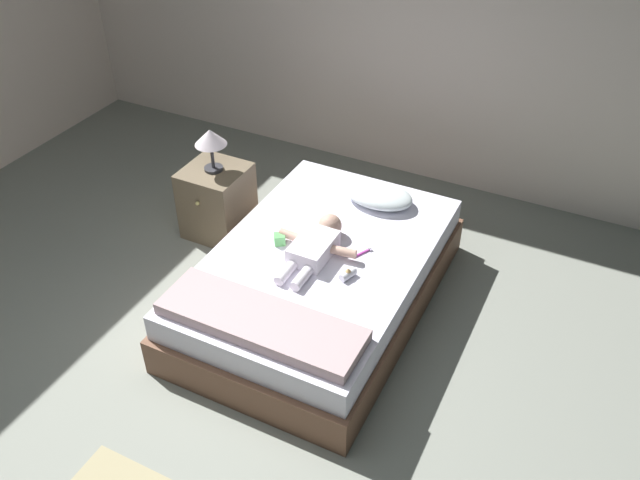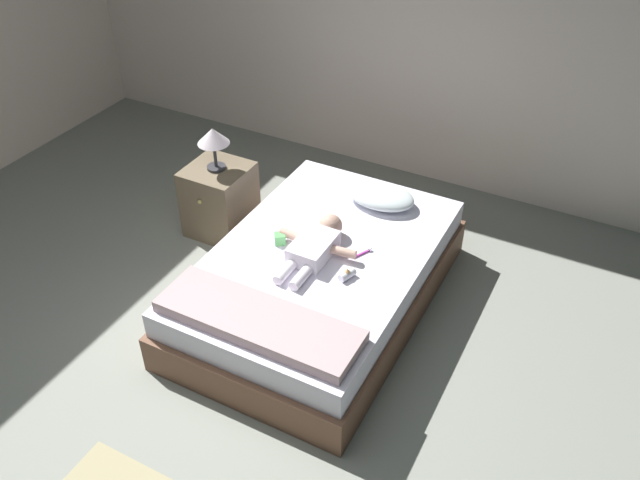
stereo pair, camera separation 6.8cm
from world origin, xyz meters
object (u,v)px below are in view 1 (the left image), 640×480
baby (316,245)px  baby_bottle (348,274)px  pillow (379,195)px  lamp (210,139)px  bed (320,279)px  toy_block (280,239)px  nightstand (217,201)px  toothbrush (363,252)px

baby → baby_bottle: size_ratio=5.42×
pillow → baby: (-0.13, -0.69, 0.00)m
lamp → bed: bearing=-20.6°
toy_block → bed: bearing=6.0°
toy_block → pillow: bearing=61.7°
pillow → baby_bottle: 0.83m
pillow → nightstand: size_ratio=0.89×
toothbrush → lamp: (-1.27, 0.28, 0.34)m
pillow → baby: 0.70m
toy_block → baby_bottle: bearing=-11.9°
bed → baby: bearing=-162.4°
lamp → baby: bearing=-21.4°
pillow → toy_block: bearing=-118.3°
bed → baby_bottle: 0.38m
toothbrush → nightstand: 1.31m
toothbrush → baby_bottle: size_ratio=1.12×
baby → toothbrush: bearing=24.5°
toy_block → baby_bottle: (0.52, -0.11, -0.01)m
bed → baby_bottle: baby_bottle is taller
pillow → lamp: (-1.14, -0.29, 0.29)m
nightstand → lamp: 0.51m
pillow → toothbrush: 0.58m
pillow → toy_block: size_ratio=5.02×
lamp → toy_block: (0.76, -0.42, -0.32)m
toothbrush → baby_bottle: bearing=-86.8°
toothbrush → toy_block: size_ratio=1.43×
baby → toothbrush: 0.30m
toothbrush → toy_block: 0.53m
nightstand → bed: bearing=-20.5°
baby → nightstand: size_ratio=1.22×
pillow → baby_bottle: pillow is taller
toothbrush → bed: bearing=-154.8°
toothbrush → nightstand: nightstand is taller
toothbrush → toy_block: bearing=-164.5°
nightstand → toothbrush: bearing=-12.2°
bed → lamp: lamp is taller
bed → toothbrush: bearing=25.2°
bed → toothbrush: (0.24, 0.11, 0.23)m
baby → toy_block: bearing=-175.2°
baby → nightstand: baby is taller
baby → toy_block: baby is taller
pillow → baby: baby is taller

